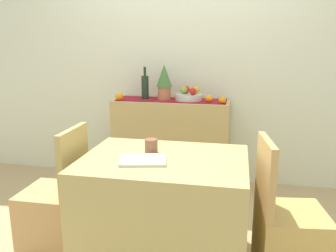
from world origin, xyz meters
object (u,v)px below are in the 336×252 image
Objects in this scene: wine_bottle at (145,87)px; chair_near_window at (56,214)px; fruit_bowl at (189,97)px; potted_plant at (164,81)px; chair_by_corner at (288,239)px; dining_table at (164,211)px; open_book at (143,160)px; coffee_cup at (151,146)px; sideboard_console at (171,143)px.

chair_near_window is (-0.31, -1.31, -0.75)m from wine_bottle.
fruit_bowl is 0.29m from potted_plant.
chair_by_corner is at bearing -58.08° from fruit_bowl.
dining_table is 3.72× the size of open_book.
coffee_cup is at bearing 7.54° from chair_near_window.
coffee_cup is (0.37, -1.22, -0.23)m from wine_bottle.
chair_near_window is at bearing 179.99° from dining_table.
fruit_bowl is 0.82× the size of wine_bottle.
potted_plant is 1.63m from chair_near_window.
open_book is at bearing -91.86° from coffee_cup.
chair_near_window is at bearing -113.84° from sideboard_console.
chair_near_window is at bearing -119.74° from fruit_bowl.
coffee_cup is (0.17, -1.22, -0.30)m from potted_plant.
sideboard_console reaches higher than open_book.
sideboard_console is 1.45m from chair_near_window.
coffee_cup is 0.86m from chair_near_window.
chair_near_window is 1.00× the size of chair_by_corner.
fruit_bowl is 2.88× the size of coffee_cup.
dining_table is 0.41m from open_book.
open_book is 3.05× the size of coffee_cup.
fruit_bowl reaches higher than coffee_cup.
coffee_cup is at bearing 174.10° from chair_by_corner.
potted_plant is 1.52m from dining_table.
open_book is at bearing -7.87° from chair_near_window.
coffee_cup is at bearing -73.24° from wine_bottle.
fruit_bowl is at bearing 0.00° from sideboard_console.
chair_near_window reaches higher than open_book.
wine_bottle is (-0.27, -0.00, 0.57)m from sideboard_console.
fruit_bowl is 0.25× the size of dining_table.
dining_table is at bearing -78.01° from potted_plant.
open_book is at bearing -83.23° from potted_plant.
fruit_bowl is 1.69m from chair_by_corner.
potted_plant is 3.83× the size of coffee_cup.
wine_bottle is at bearing -180.00° from fruit_bowl.
coffee_cup is (-0.07, -1.22, -0.14)m from fruit_bowl.
sideboard_console is at bearing 66.16° from chair_near_window.
sideboard_console is at bearing 180.00° from fruit_bowl.
dining_table is at bearing -81.15° from sideboard_console.
wine_bottle is 1.48m from open_book.
chair_by_corner is (0.89, -0.09, -0.52)m from coffee_cup.
fruit_bowl is at bearing 86.65° from coffee_cup.
open_book is (-0.08, -1.41, -0.18)m from fruit_bowl.
wine_bottle is 0.21m from potted_plant.
dining_table is (0.28, -1.31, -0.71)m from potted_plant.
sideboard_console is 12.49× the size of coffee_cup.
fruit_bowl is 0.75× the size of potted_plant.
fruit_bowl is 0.45m from wine_bottle.
open_book is 0.31× the size of chair_near_window.
open_book is 0.19m from coffee_cup.
dining_table is at bearing 179.85° from chair_by_corner.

